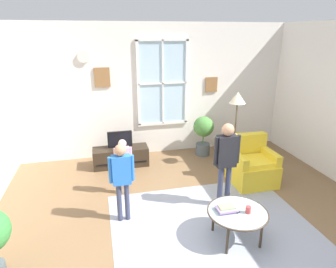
% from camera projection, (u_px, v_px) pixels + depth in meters
% --- Properties ---
extents(ground_plane, '(6.59, 6.62, 0.02)m').
position_uv_depth(ground_plane, '(199.00, 231.00, 4.17)').
color(ground_plane, brown).
extents(back_wall, '(5.99, 0.17, 2.89)m').
position_uv_depth(back_wall, '(156.00, 90.00, 6.50)').
color(back_wall, silver).
rests_on(back_wall, ground_plane).
extents(area_rug, '(2.87, 2.28, 0.01)m').
position_uv_depth(area_rug, '(211.00, 225.00, 4.28)').
color(area_rug, '#999EAD').
rests_on(area_rug, ground_plane).
extents(tv_stand, '(1.14, 0.42, 0.40)m').
position_uv_depth(tv_stand, '(121.00, 157.00, 6.14)').
color(tv_stand, '#2D2319').
rests_on(tv_stand, ground_plane).
extents(television, '(0.50, 0.08, 0.36)m').
position_uv_depth(television, '(120.00, 139.00, 6.01)').
color(television, '#4C4C4C').
rests_on(television, tv_stand).
extents(armchair, '(0.76, 0.74, 0.87)m').
position_uv_depth(armchair, '(251.00, 166.00, 5.42)').
color(armchair, yellow).
rests_on(armchair, ground_plane).
extents(coffee_table, '(0.81, 0.81, 0.44)m').
position_uv_depth(coffee_table, '(237.00, 213.00, 3.87)').
color(coffee_table, '#99B2B7').
rests_on(coffee_table, ground_plane).
extents(book_stack, '(0.26, 0.19, 0.08)m').
position_uv_depth(book_stack, '(227.00, 209.00, 3.86)').
color(book_stack, '#895BA0').
rests_on(book_stack, coffee_table).
extents(cup, '(0.07, 0.07, 0.10)m').
position_uv_depth(cup, '(248.00, 210.00, 3.82)').
color(cup, '#BF3F3F').
rests_on(cup, coffee_table).
extents(remote_near_books, '(0.07, 0.15, 0.02)m').
position_uv_depth(remote_near_books, '(235.00, 210.00, 3.88)').
color(remote_near_books, black).
rests_on(remote_near_books, coffee_table).
extents(person_blue_shirt, '(0.37, 0.17, 1.22)m').
position_uv_depth(person_blue_shirt, '(122.00, 174.00, 4.16)').
color(person_blue_shirt, '#333851').
rests_on(person_blue_shirt, ground_plane).
extents(person_black_shirt, '(0.42, 0.19, 1.40)m').
position_uv_depth(person_black_shirt, '(226.00, 156.00, 4.49)').
color(person_black_shirt, '#333851').
rests_on(person_black_shirt, ground_plane).
extents(person_pink_shirt, '(0.30, 0.14, 1.01)m').
position_uv_depth(person_pink_shirt, '(123.00, 161.00, 4.92)').
color(person_pink_shirt, '#726656').
rests_on(person_pink_shirt, ground_plane).
extents(potted_plant_by_window, '(0.46, 0.46, 0.91)m').
position_uv_depth(potted_plant_by_window, '(203.00, 132.00, 6.57)').
color(potted_plant_by_window, '#4C565B').
rests_on(potted_plant_by_window, ground_plane).
extents(floor_lamp, '(0.32, 0.32, 1.58)m').
position_uv_depth(floor_lamp, '(237.00, 105.00, 5.72)').
color(floor_lamp, black).
rests_on(floor_lamp, ground_plane).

